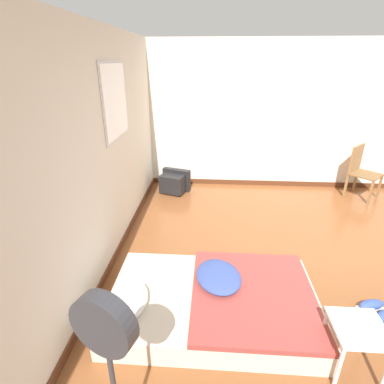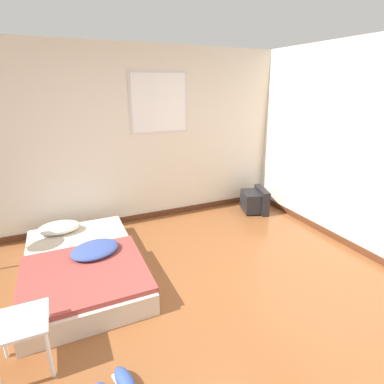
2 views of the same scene
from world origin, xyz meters
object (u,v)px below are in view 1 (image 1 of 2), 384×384
object	(u,v)px
side_stool	(357,335)
crt_tv	(174,182)
mattress_bed	(214,301)
standing_fan	(110,360)
sneaker_pair	(378,311)
wooden_chair	(360,168)

from	to	relation	value
side_stool	crt_tv	bearing A→B (deg)	28.25
mattress_bed	standing_fan	distance (m)	1.50
mattress_bed	sneaker_pair	distance (m)	1.57
mattress_bed	side_stool	xyz separation A→B (m)	(-0.50, -1.07, 0.21)
sneaker_pair	standing_fan	world-z (taller)	standing_fan
crt_tv	standing_fan	bearing A→B (deg)	-177.28
crt_tv	side_stool	bearing A→B (deg)	-151.75
side_stool	standing_fan	size ratio (longest dim) A/B	0.34
mattress_bed	crt_tv	xyz separation A→B (m)	(2.87, 0.74, 0.05)
wooden_chair	standing_fan	distance (m)	5.17
wooden_chair	sneaker_pair	world-z (taller)	wooden_chair
mattress_bed	crt_tv	world-z (taller)	crt_tv
mattress_bed	standing_fan	bearing A→B (deg)	155.58
mattress_bed	sneaker_pair	xyz separation A→B (m)	(0.08, -1.57, -0.09)
mattress_bed	wooden_chair	size ratio (longest dim) A/B	2.15
wooden_chair	standing_fan	bearing A→B (deg)	143.35
mattress_bed	crt_tv	distance (m)	2.96
crt_tv	standing_fan	xyz separation A→B (m)	(-4.06, -0.19, 0.68)
crt_tv	mattress_bed	bearing A→B (deg)	-165.57
standing_fan	mattress_bed	bearing A→B (deg)	-24.42
mattress_bed	crt_tv	size ratio (longest dim) A/B	3.45
mattress_bed	wooden_chair	bearing A→B (deg)	-40.76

